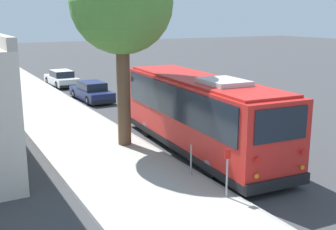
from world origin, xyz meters
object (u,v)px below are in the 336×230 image
at_px(parked_sedan_navy, 92,92).
at_px(sign_post_far, 191,160).
at_px(shuttle_bus, 199,111).
at_px(parked_sedan_white, 62,79).
at_px(sign_post_near, 227,173).

xyz_separation_m(parked_sedan_navy, sign_post_far, (-15.05, 1.52, 0.11)).
relative_size(shuttle_bus, parked_sedan_white, 2.31).
bearing_deg(parked_sedan_navy, parked_sedan_white, -0.50).
bearing_deg(sign_post_far, shuttle_bus, -37.34).
height_order(shuttle_bus, sign_post_near, shuttle_bus).
height_order(sign_post_near, sign_post_far, sign_post_near).
xyz_separation_m(parked_sedan_white, sign_post_far, (-22.14, 1.38, 0.12)).
bearing_deg(shuttle_bus, sign_post_near, 160.82).
bearing_deg(sign_post_far, parked_sedan_navy, -5.77).
xyz_separation_m(shuttle_bus, parked_sedan_navy, (12.56, 0.38, -1.14)).
height_order(shuttle_bus, sign_post_far, shuttle_bus).
bearing_deg(sign_post_far, sign_post_near, -180.00).
height_order(parked_sedan_navy, sign_post_far, parked_sedan_navy).
height_order(parked_sedan_white, sign_post_far, parked_sedan_white).
xyz_separation_m(parked_sedan_navy, sign_post_near, (-17.10, 1.52, 0.33)).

